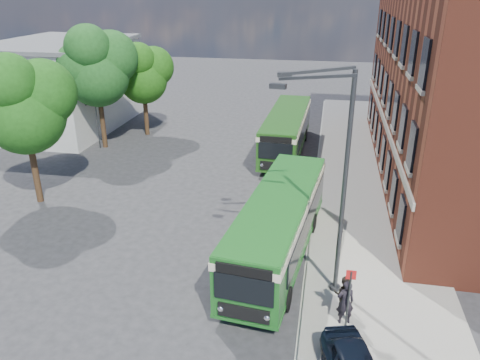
# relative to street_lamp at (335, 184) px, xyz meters

# --- Properties ---
(ground) EXTENTS (120.00, 120.00, 0.00)m
(ground) POSITION_rel_street_lamp_xyz_m (-4.84, 2.00, -4.79)
(ground) COLOR #2C2B2E
(ground) RESTS_ON ground
(pavement) EXTENTS (6.00, 48.00, 0.15)m
(pavement) POSITION_rel_street_lamp_xyz_m (2.16, 10.00, -4.72)
(pavement) COLOR #99978B
(pavement) RESTS_ON ground
(kerb_line) EXTENTS (0.12, 48.00, 0.01)m
(kerb_line) POSITION_rel_street_lamp_xyz_m (-0.89, 10.00, -4.79)
(kerb_line) COLOR beige
(kerb_line) RESTS_ON ground
(white_building) EXTENTS (9.40, 13.40, 7.30)m
(white_building) POSITION_rel_street_lamp_xyz_m (-22.84, 20.00, -1.13)
(white_building) COLOR beige
(white_building) RESTS_ON ground
(flagpole) EXTENTS (0.95, 0.10, 9.00)m
(flagpole) POSITION_rel_street_lamp_xyz_m (-17.29, 15.00, 0.15)
(flagpole) COLOR #323437
(flagpole) RESTS_ON ground
(street_lamp) EXTENTS (2.96, 2.38, 9.00)m
(street_lamp) POSITION_rel_street_lamp_xyz_m (0.00, 0.00, 0.00)
(street_lamp) COLOR #323437
(street_lamp) RESTS_ON ground
(bus_stop_sign) EXTENTS (0.35, 0.08, 2.52)m
(bus_stop_sign) POSITION_rel_street_lamp_xyz_m (0.76, -2.20, -3.28)
(bus_stop_sign) COLOR #323437
(bus_stop_sign) RESTS_ON ground
(bus_front) EXTENTS (3.74, 11.32, 3.02)m
(bus_front) POSITION_rel_street_lamp_xyz_m (-2.24, 2.28, -2.96)
(bus_front) COLOR #1C601F
(bus_front) RESTS_ON ground
(bus_rear) EXTENTS (2.88, 11.50, 3.02)m
(bus_rear) POSITION_rel_street_lamp_xyz_m (-3.34, 16.91, -2.96)
(bus_rear) COLOR #215318
(bus_rear) RESTS_ON ground
(pedestrian_a) EXTENTS (0.75, 0.60, 1.78)m
(pedestrian_a) POSITION_rel_street_lamp_xyz_m (0.68, -2.01, -3.75)
(pedestrian_a) COLOR black
(pedestrian_a) RESTS_ON pavement
(pedestrian_b) EXTENTS (0.76, 0.61, 1.51)m
(pedestrian_b) POSITION_rel_street_lamp_xyz_m (0.63, -1.33, -3.88)
(pedestrian_b) COLOR black
(pedestrian_b) RESTS_ON pavement
(tree_left) EXTENTS (5.05, 4.80, 8.52)m
(tree_left) POSITION_rel_street_lamp_xyz_m (-16.36, 5.52, 0.99)
(tree_left) COLOR #352413
(tree_left) RESTS_ON ground
(tree_mid) EXTENTS (5.42, 5.15, 9.15)m
(tree_mid) POSITION_rel_street_lamp_xyz_m (-17.02, 15.27, 1.42)
(tree_mid) COLOR #352413
(tree_mid) RESTS_ON ground
(tree_right) EXTENTS (4.47, 4.25, 7.54)m
(tree_right) POSITION_rel_street_lamp_xyz_m (-15.05, 19.00, 0.32)
(tree_right) COLOR #352413
(tree_right) RESTS_ON ground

